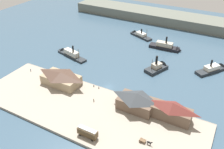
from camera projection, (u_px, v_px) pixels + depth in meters
The scene contains 18 objects.
ground_plane at pixel (109, 87), 127.35m from camera, with size 320.00×320.00×0.00m, color #385166.
quay_promenade at pixel (85, 110), 110.75m from camera, with size 110.00×36.00×1.20m, color #9E9384.
seawall_edge at pixel (105, 89), 124.41m from camera, with size 110.00×0.80×1.00m, color gray.
ferry_shed_customs_shed at pixel (61, 78), 125.79m from camera, with size 20.29×11.17×7.09m.
ferry_shed_east_terminal at pixel (136, 101), 108.47m from camera, with size 16.80×10.32×8.62m.
ferry_shed_west_terminal at pixel (172, 111), 102.63m from camera, with size 17.51×7.45×8.74m.
street_tram at pixel (88, 132), 94.78m from camera, with size 8.43×2.86×4.24m.
horse_cart at pixel (145, 141), 92.81m from camera, with size 5.39×1.65×1.87m.
pedestrian_at_waters_edge at pixel (31, 70), 138.04m from camera, with size 0.40×0.40×1.61m.
pedestrian_near_cart at pixel (94, 100), 114.59m from camera, with size 0.43×0.43×1.73m.
mooring_post_center_east at pixel (99, 88), 123.74m from camera, with size 0.44×0.44×0.90m, color black.
mooring_post_center_west at pixel (94, 86), 125.09m from camera, with size 0.44×0.44×0.90m, color black.
ferry_moored_east at pixel (69, 53), 156.77m from camera, with size 26.26×10.74×9.91m.
ferry_departing_north at pixel (214, 69), 140.57m from camera, with size 16.88×20.89×9.54m.
ferry_mid_harbor at pixel (158, 67), 141.77m from camera, with size 11.67×16.64×11.59m.
ferry_approaching_east at pixel (167, 47), 164.26m from camera, with size 22.62×6.82×10.55m.
ferry_moored_west at pixel (139, 35), 183.85m from camera, with size 20.89×12.53×9.57m.
far_headland at pixel (171, 18), 206.59m from camera, with size 180.00×24.00×8.00m, color #60665B.
Camera 1 is at (51.59, -90.32, 73.79)m, focal length 38.34 mm.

